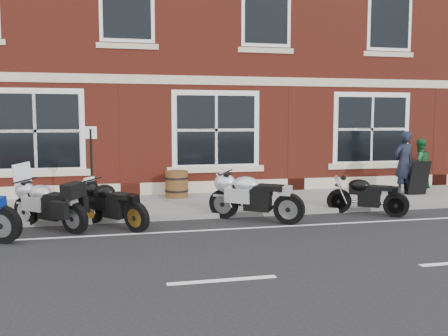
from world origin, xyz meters
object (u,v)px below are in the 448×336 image
(moto_sport_silver, at_px, (254,195))
(pedestrian_left, at_px, (404,163))
(pedestrian_right, at_px, (419,163))
(barrel_planter, at_px, (177,184))
(moto_naked_black, at_px, (366,194))
(parking_sign, at_px, (91,163))
(moto_sport_black, at_px, (113,203))
(moto_touring_silver, at_px, (48,203))
(a_board_sign, at_px, (416,177))

(moto_sport_silver, relative_size, pedestrian_left, 1.03)
(pedestrian_right, bearing_deg, pedestrian_left, 41.21)
(moto_sport_silver, height_order, barrel_planter, moto_sport_silver)
(moto_naked_black, height_order, parking_sign, parking_sign)
(pedestrian_right, height_order, parking_sign, parking_sign)
(pedestrian_left, height_order, pedestrian_right, pedestrian_left)
(moto_sport_silver, height_order, parking_sign, parking_sign)
(moto_sport_silver, relative_size, moto_naked_black, 1.18)
(moto_sport_black, relative_size, pedestrian_left, 0.90)
(moto_sport_black, bearing_deg, pedestrian_right, -22.11)
(moto_touring_silver, distance_m, moto_sport_black, 1.31)
(pedestrian_left, height_order, parking_sign, parking_sign)
(pedestrian_right, height_order, a_board_sign, pedestrian_right)
(moto_sport_silver, height_order, a_board_sign, a_board_sign)
(moto_touring_silver, distance_m, moto_naked_black, 7.25)
(moto_sport_silver, xyz_separation_m, pedestrian_right, (6.34, 3.19, 0.31))
(moto_sport_black, xyz_separation_m, barrel_planter, (1.75, 2.98, -0.04))
(pedestrian_right, height_order, barrel_planter, pedestrian_right)
(a_board_sign, bearing_deg, barrel_planter, 169.76)
(moto_touring_silver, height_order, moto_naked_black, moto_touring_silver)
(moto_sport_black, bearing_deg, pedestrian_left, -26.53)
(pedestrian_right, bearing_deg, moto_sport_silver, 26.54)
(moto_naked_black, distance_m, barrel_planter, 5.09)
(barrel_planter, bearing_deg, parking_sign, -142.35)
(moto_sport_silver, xyz_separation_m, pedestrian_left, (5.09, 2.08, 0.45))
(parking_sign, bearing_deg, moto_naked_black, -0.30)
(moto_touring_silver, xyz_separation_m, a_board_sign, (9.87, 1.87, 0.06))
(moto_sport_silver, bearing_deg, parking_sign, 107.59)
(a_board_sign, bearing_deg, pedestrian_right, 50.59)
(moto_sport_silver, height_order, pedestrian_left, pedestrian_left)
(pedestrian_left, distance_m, parking_sign, 8.70)
(parking_sign, bearing_deg, moto_sport_silver, -9.82)
(pedestrian_right, xyz_separation_m, a_board_sign, (-0.89, -1.17, -0.28))
(moto_naked_black, distance_m, pedestrian_left, 3.05)
(moto_sport_black, relative_size, moto_naked_black, 1.03)
(moto_naked_black, xyz_separation_m, parking_sign, (-6.40, 1.19, 0.78))
(pedestrian_left, relative_size, barrel_planter, 2.48)
(pedestrian_left, xyz_separation_m, a_board_sign, (0.36, -0.06, -0.41))
(moto_sport_black, relative_size, moto_sport_silver, 0.87)
(barrel_planter, bearing_deg, moto_naked_black, -34.69)
(moto_naked_black, xyz_separation_m, a_board_sign, (2.62, 1.91, 0.12))
(moto_touring_silver, xyz_separation_m, parking_sign, (0.85, 1.16, 0.72))
(moto_touring_silver, bearing_deg, pedestrian_left, -35.40)
(moto_sport_black, bearing_deg, moto_sport_silver, -41.14)
(barrel_planter, bearing_deg, pedestrian_left, -8.20)
(moto_sport_black, xyz_separation_m, moto_naked_black, (5.94, 0.09, -0.03))
(pedestrian_left, xyz_separation_m, parking_sign, (-8.66, -0.78, 0.25))
(moto_sport_black, bearing_deg, moto_touring_silver, 134.27)
(moto_touring_silver, distance_m, barrel_planter, 4.19)
(pedestrian_left, height_order, barrel_planter, pedestrian_left)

